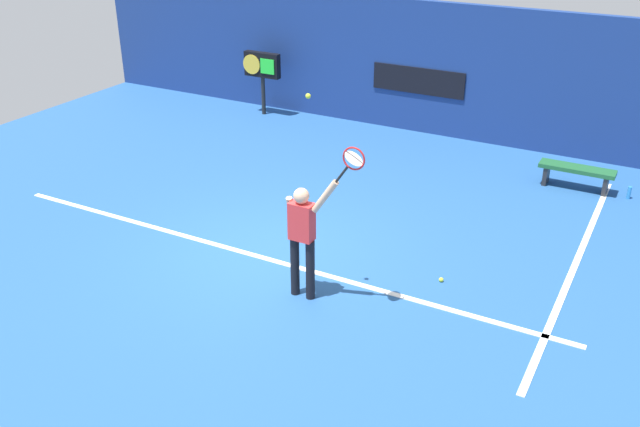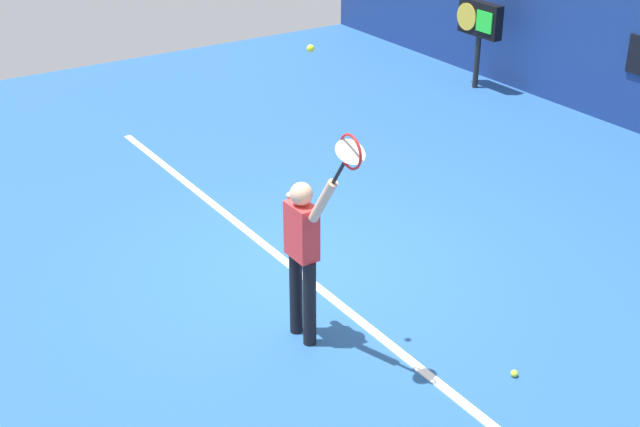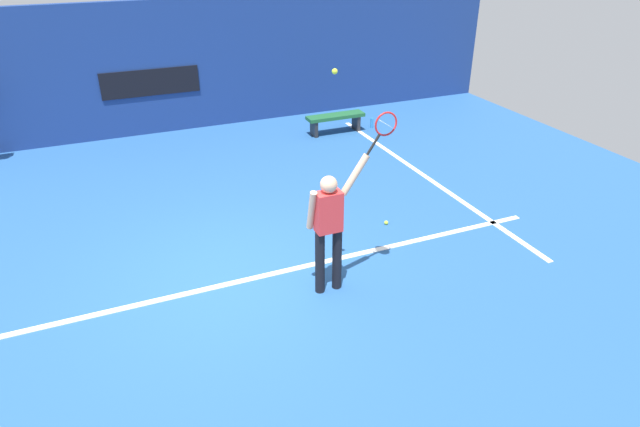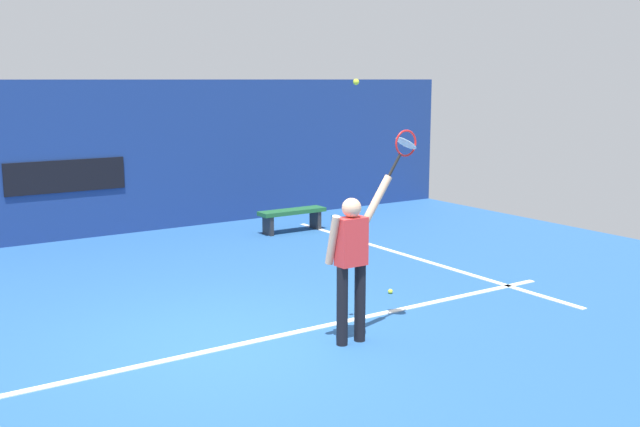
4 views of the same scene
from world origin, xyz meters
TOP-DOWN VIEW (x-y plane):
  - ground_plane at (0.00, 0.00)m, footprint 18.00×18.00m
  - back_wall at (0.00, 6.73)m, footprint 18.00×0.20m
  - sponsor_banner_center at (0.00, 6.61)m, footprint 2.20×0.03m
  - court_baseline at (0.00, -0.17)m, footprint 10.00×0.10m
  - court_sideline at (4.48, 2.00)m, footprint 0.10×7.00m
  - tennis_player at (1.18, -0.81)m, footprint 0.80×0.31m
  - tennis_racket at (1.92, -0.81)m, footprint 0.48×0.27m
  - tennis_ball at (1.26, -0.76)m, footprint 0.07×0.07m
  - court_bench at (3.92, 4.97)m, footprint 1.40×0.36m
  - water_bottle at (4.89, 4.97)m, footprint 0.07×0.07m
  - spare_ball at (2.81, 0.49)m, footprint 0.07×0.07m

SIDE VIEW (x-z plane):
  - ground_plane at x=0.00m, z-range 0.00..0.00m
  - court_baseline at x=0.00m, z-range 0.00..0.01m
  - court_sideline at x=4.48m, z-range 0.00..0.01m
  - spare_ball at x=2.81m, z-range 0.00..0.07m
  - water_bottle at x=4.89m, z-range 0.00..0.24m
  - court_bench at x=3.92m, z-range 0.11..0.56m
  - tennis_player at x=1.18m, z-range 0.05..1.97m
  - sponsor_banner_center at x=0.00m, z-range 0.92..1.52m
  - back_wall at x=0.00m, z-range 0.00..2.99m
  - tennis_racket at x=1.92m, z-range 1.94..2.53m
  - tennis_ball at x=1.26m, z-range 2.93..3.00m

